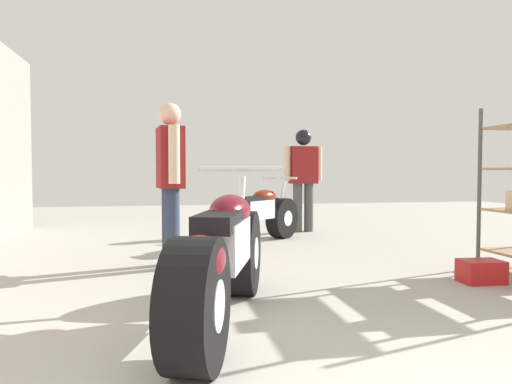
# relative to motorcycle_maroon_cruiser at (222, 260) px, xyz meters

# --- Properties ---
(ground_plane) EXTENTS (19.03, 19.03, 0.00)m
(ground_plane) POSITION_rel_motorcycle_maroon_cruiser_xyz_m (0.39, 1.60, -0.43)
(ground_plane) COLOR #A8A399
(motorcycle_maroon_cruiser) EXTENTS (0.96, 2.16, 1.03)m
(motorcycle_maroon_cruiser) POSITION_rel_motorcycle_maroon_cruiser_xyz_m (0.00, 0.00, 0.00)
(motorcycle_maroon_cruiser) COLOR black
(motorcycle_maroon_cruiser) RESTS_ON ground_plane
(motorcycle_black_naked) EXTENTS (1.52, 1.51, 0.91)m
(motorcycle_black_naked) POSITION_rel_motorcycle_maroon_cruiser_xyz_m (0.84, 3.40, -0.05)
(motorcycle_black_naked) COLOR black
(motorcycle_black_naked) RESTS_ON ground_plane
(mechanic_in_blue) EXTENTS (0.30, 0.68, 1.69)m
(mechanic_in_blue) POSITION_rel_motorcycle_maroon_cruiser_xyz_m (-0.30, 2.02, 0.53)
(mechanic_in_blue) COLOR #2D3851
(mechanic_in_blue) RESTS_ON ground_plane
(mechanic_with_helmet) EXTENTS (0.66, 0.27, 1.67)m
(mechanic_with_helmet) POSITION_rel_motorcycle_maroon_cruiser_xyz_m (1.87, 4.59, 0.57)
(mechanic_with_helmet) COLOR #4C4C4C
(mechanic_with_helmet) RESTS_ON ground_plane
(red_toolbox) EXTENTS (0.37, 0.28, 0.20)m
(red_toolbox) POSITION_rel_motorcycle_maroon_cruiser_xyz_m (2.39, 0.77, -0.32)
(red_toolbox) COLOR #B21919
(red_toolbox) RESTS_ON ground_plane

